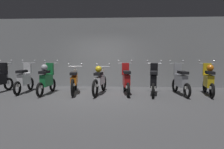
# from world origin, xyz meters

# --- Properties ---
(ground_plane) EXTENTS (80.00, 80.00, 0.00)m
(ground_plane) POSITION_xyz_m (0.00, 0.00, 0.00)
(ground_plane) COLOR #4C4C4F
(back_wall) EXTENTS (16.08, 0.30, 3.18)m
(back_wall) POSITION_xyz_m (0.00, 2.30, 1.59)
(back_wall) COLOR gray
(back_wall) RESTS_ON ground
(motorbike_slot_1) EXTENTS (0.59, 1.68, 1.29)m
(motorbike_slot_1) POSITION_xyz_m (-3.03, 0.57, 0.53)
(motorbike_slot_1) COLOR black
(motorbike_slot_1) RESTS_ON ground
(motorbike_slot_2) EXTENTS (0.59, 1.68, 1.29)m
(motorbike_slot_2) POSITION_xyz_m (-2.02, 0.30, 0.57)
(motorbike_slot_2) COLOR black
(motorbike_slot_2) RESTS_ON ground
(motorbike_slot_3) EXTENTS (0.59, 1.94, 1.15)m
(motorbike_slot_3) POSITION_xyz_m (-1.01, 0.51, 0.49)
(motorbike_slot_3) COLOR black
(motorbike_slot_3) RESTS_ON ground
(motorbike_slot_4) EXTENTS (0.59, 1.95, 1.15)m
(motorbike_slot_4) POSITION_xyz_m (0.00, 0.43, 0.53)
(motorbike_slot_4) COLOR black
(motorbike_slot_4) RESTS_ON ground
(motorbike_slot_5) EXTENTS (0.59, 1.68, 1.29)m
(motorbike_slot_5) POSITION_xyz_m (1.01, 0.47, 0.53)
(motorbike_slot_5) COLOR black
(motorbike_slot_5) RESTS_ON ground
(motorbike_slot_6) EXTENTS (0.58, 1.67, 1.29)m
(motorbike_slot_6) POSITION_xyz_m (2.03, 0.37, 0.53)
(motorbike_slot_6) COLOR black
(motorbike_slot_6) RESTS_ON ground
(motorbike_slot_7) EXTENTS (0.59, 1.68, 1.29)m
(motorbike_slot_7) POSITION_xyz_m (3.03, 0.44, 0.53)
(motorbike_slot_7) COLOR black
(motorbike_slot_7) RESTS_ON ground
(motorbike_slot_8) EXTENTS (0.59, 1.67, 1.29)m
(motorbike_slot_8) POSITION_xyz_m (4.05, 0.44, 0.57)
(motorbike_slot_8) COLOR black
(motorbike_slot_8) RESTS_ON ground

